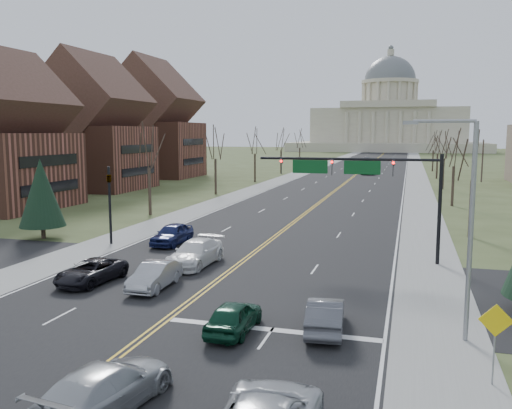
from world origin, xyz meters
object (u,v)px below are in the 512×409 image
Objects in this scene: signal_mast at (361,175)px; car_far_sb at (367,159)px; car_sb_inner_lead at (155,275)px; car_nb_outer_lead at (325,315)px; street_light at (465,216)px; car_sb_inner_second at (195,253)px; warn_sign at (495,329)px; car_nb_inner_second at (106,387)px; car_sb_outer_lead at (91,272)px; car_far_nb at (368,170)px; signal_left at (110,196)px; car_nb_inner_lead at (234,316)px; car_sb_outer_second at (172,234)px.

signal_mast is 2.50× the size of car_far_sb.
car_nb_outer_lead is at bearing -22.35° from car_sb_inner_lead.
street_light is at bearing 179.68° from car_nb_outer_lead.
street_light is at bearing -27.22° from car_sb_inner_second.
car_nb_inner_second is at bearing -156.54° from warn_sign.
signal_mast is at bearing -96.13° from car_nb_inner_second.
car_far_sb is at bearing 93.51° from car_sb_outer_lead.
car_far_nb reaches higher than car_sb_outer_lead.
car_sb_outer_lead is at bearing 170.07° from street_light.
car_sb_inner_lead is at bearing -49.18° from signal_left.
warn_sign is 143.36m from car_far_sb.
signal_left is 30.57m from warn_sign.
signal_mast is 2.55× the size of car_sb_outer_lead.
signal_left is 1.26× the size of car_sb_outer_lead.
car_far_sb is at bearing 88.37° from car_sb_inner_lead.
car_nb_inner_second is 1.08× the size of car_far_sb.
signal_mast reaches higher than car_nb_inner_second.
street_light reaches higher than car_nb_outer_lead.
car_sb_outer_lead is 135.23m from car_far_sb.
car_sb_inner_second is 0.96× the size of car_far_nb.
street_light is at bearing -68.59° from signal_mast.
car_sb_inner_lead is at bearing 155.46° from warn_sign.
car_nb_inner_lead is (-10.01, 2.32, -1.31)m from warn_sign.
car_sb_inner_lead is at bearing -88.84° from car_sb_inner_second.
car_nb_inner_second is 1.11× the size of car_sb_outer_second.
car_sb_outer_lead is at bearing 84.17° from car_far_nb.
car_nb_outer_lead is 0.79× the size of car_sb_inner_second.
car_nb_inner_lead is at bearing 90.82° from car_far_nb.
street_light reaches higher than car_sb_inner_lead.
warn_sign is 0.50× the size of car_far_nb.
signal_left is at bearing -44.46° from car_nb_inner_lead.
street_light is 14.93m from car_nb_inner_second.
car_nb_inner_lead is (-9.25, -1.70, -4.52)m from street_light.
signal_mast reaches higher than car_far_nb.
signal_mast reaches higher than warn_sign.
car_nb_outer_lead is at bearing -36.72° from signal_left.
car_nb_outer_lead is 10.79m from car_sb_inner_lead.
car_far_nb is (-11.19, 95.06, -1.21)m from warn_sign.
street_light is 2.07× the size of car_sb_inner_lead.
car_nb_inner_lead is at bearing 166.97° from warn_sign.
car_far_nb is (-10.42, 91.04, -4.41)m from street_light.
car_nb_outer_lead is at bearing -174.88° from street_light.
car_far_nb is (0.54, 100.15, 0.04)m from car_nb_inner_second.
car_sb_outer_second reaches higher than car_sb_inner_lead.
car_sb_inner_second is at bearing -92.98° from car_far_sb.
car_sb_outer_second reaches higher than car_far_nb.
car_sb_inner_second is at bearing 87.15° from car_sb_inner_lead.
signal_mast reaches higher than car_sb_outer_second.
car_sb_inner_lead is 3.98m from car_sb_outer_lead.
car_sb_outer_second is 76.97m from car_far_nb.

